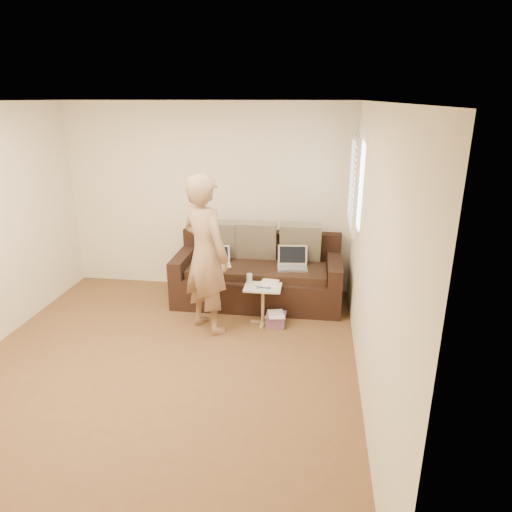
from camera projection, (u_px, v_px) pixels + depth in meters
name	position (u px, v px, depth m)	size (l,w,h in m)	color
floor	(161.00, 369.00, 4.65)	(4.50, 4.50, 0.00)	brown
ceiling	(139.00, 102.00, 3.79)	(4.50, 4.50, 0.00)	white
wall_back	(207.00, 198.00, 6.32)	(4.00, 4.00, 0.00)	beige
wall_right	(370.00, 259.00, 3.97)	(4.50, 4.50, 0.00)	beige
window_blinds	(355.00, 183.00, 5.24)	(0.12, 0.88, 1.08)	white
sofa	(258.00, 272.00, 6.07)	(2.20, 0.95, 0.85)	black
pillow_left	(217.00, 239.00, 6.23)	(0.55, 0.14, 0.55)	#695E4D
pillow_mid	(256.00, 241.00, 6.17)	(0.55, 0.14, 0.55)	#6F624F
pillow_right	(300.00, 243.00, 6.09)	(0.55, 0.14, 0.55)	#695E4D
laptop_silver	(293.00, 269.00, 5.91)	(0.39, 0.28, 0.26)	#B7BABC
laptop_white	(218.00, 266.00, 6.02)	(0.33, 0.24, 0.24)	white
person	(206.00, 255.00, 5.17)	(0.68, 0.46, 1.87)	#8E6C4D
side_table	(263.00, 305.00, 5.53)	(0.44, 0.31, 0.49)	silver
drinking_glass	(249.00, 279.00, 5.52)	(0.07, 0.07, 0.12)	silver
scissors	(263.00, 288.00, 5.39)	(0.18, 0.10, 0.02)	silver
paper_on_table	(268.00, 284.00, 5.52)	(0.21, 0.30, 0.00)	white
striped_box	(276.00, 319.00, 5.52)	(0.24, 0.24, 0.15)	#DC217C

